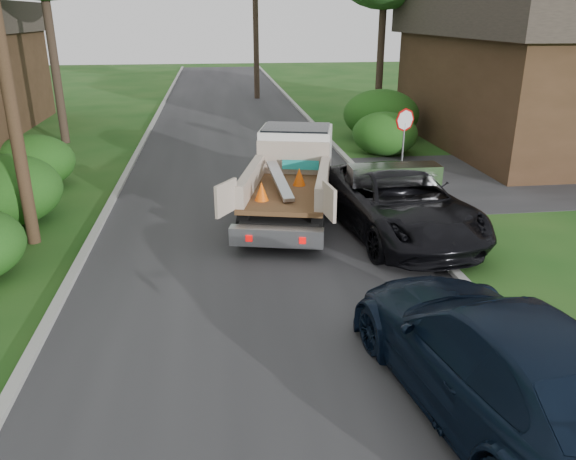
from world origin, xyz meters
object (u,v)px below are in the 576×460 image
(stop_sign, at_px, (404,130))
(navy_suv, at_px, (499,361))
(flatbed_truck, at_px, (292,168))
(black_pickup, at_px, (397,202))
(house_right, at_px, (549,69))

(stop_sign, xyz_separation_m, navy_suv, (-2.41, -11.50, -0.93))
(flatbed_truck, relative_size, navy_suv, 1.05)
(stop_sign, relative_size, black_pickup, 0.42)
(stop_sign, height_order, house_right, house_right)
(stop_sign, relative_size, navy_suv, 0.42)
(house_right, distance_m, flatbed_truck, 13.96)
(navy_suv, bearing_deg, house_right, -130.06)
(navy_suv, bearing_deg, flatbed_truck, -88.67)
(stop_sign, bearing_deg, navy_suv, -101.84)
(flatbed_truck, bearing_deg, navy_suv, -66.66)
(navy_suv, bearing_deg, stop_sign, -110.15)
(black_pickup, bearing_deg, stop_sign, 63.36)
(stop_sign, distance_m, navy_suv, 11.79)
(house_right, height_order, navy_suv, house_right)
(black_pickup, relative_size, navy_suv, 1.02)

